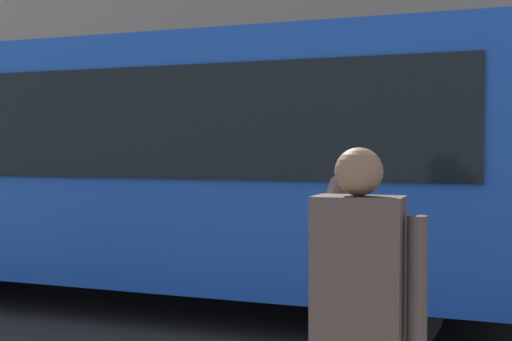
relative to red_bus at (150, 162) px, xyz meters
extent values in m
plane|color=#232326|center=(-2.77, -0.24, -1.68)|extent=(60.00, 60.00, 0.00)
cube|color=#1947AD|center=(-0.02, -0.01, 0.02)|extent=(9.00, 2.50, 2.60)
cube|color=black|center=(-0.02, 1.25, 0.42)|extent=(7.60, 0.06, 1.10)
cylinder|color=black|center=(2.98, -1.11, -1.18)|extent=(1.00, 0.28, 1.00)
cylinder|color=black|center=(-3.02, -1.11, -1.18)|extent=(1.00, 0.28, 1.00)
cylinder|color=black|center=(-3.02, 1.09, -1.18)|extent=(1.00, 0.28, 1.00)
cube|color=#473833|center=(-3.35, 4.11, -0.38)|extent=(0.40, 0.24, 0.66)
sphere|color=brown|center=(-3.35, 4.11, 0.06)|extent=(0.22, 0.22, 0.22)
cylinder|color=#473833|center=(-3.61, 4.11, -0.42)|extent=(0.09, 0.09, 0.58)
cylinder|color=#473833|center=(-3.17, 3.95, -0.16)|extent=(0.09, 0.48, 0.37)
cube|color=black|center=(-3.25, 3.81, 0.04)|extent=(0.07, 0.01, 0.14)
camera|label=1|loc=(-3.95, 7.09, 0.16)|focal=47.00mm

